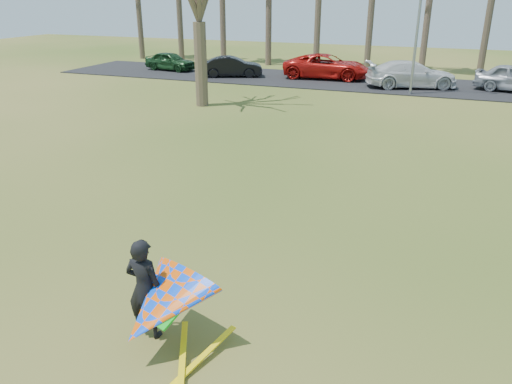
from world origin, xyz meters
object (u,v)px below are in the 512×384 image
(streetlight, at_px, (422,14))
(car_1, at_px, (232,67))
(car_3, at_px, (411,74))
(kite_flyer, at_px, (158,304))
(car_2, at_px, (327,66))
(car_0, at_px, (170,61))

(streetlight, distance_m, car_1, 13.07)
(car_1, height_order, car_3, car_3)
(car_1, height_order, kite_flyer, kite_flyer)
(car_2, xyz_separation_m, kite_flyer, (3.92, -28.26, -0.01))
(car_2, relative_size, car_3, 1.06)
(car_2, bearing_deg, kite_flyer, -175.23)
(car_1, bearing_deg, kite_flyer, 178.94)
(car_0, distance_m, kite_flyer, 31.98)
(car_0, bearing_deg, car_3, -85.67)
(car_3, xyz_separation_m, kite_flyer, (-1.78, -26.71, 0.00))
(streetlight, xyz_separation_m, car_2, (-6.05, 3.67, -3.60))
(car_1, distance_m, car_3, 12.02)
(car_1, bearing_deg, car_0, 56.12)
(car_0, bearing_deg, streetlight, -92.29)
(car_0, xyz_separation_m, car_2, (11.89, 0.46, 0.13))
(car_1, bearing_deg, streetlight, -121.47)
(streetlight, height_order, car_3, streetlight)
(streetlight, height_order, car_1, streetlight)
(car_0, distance_m, car_1, 5.70)
(streetlight, height_order, car_0, streetlight)
(streetlight, distance_m, car_0, 18.60)
(car_1, bearing_deg, car_2, -97.66)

